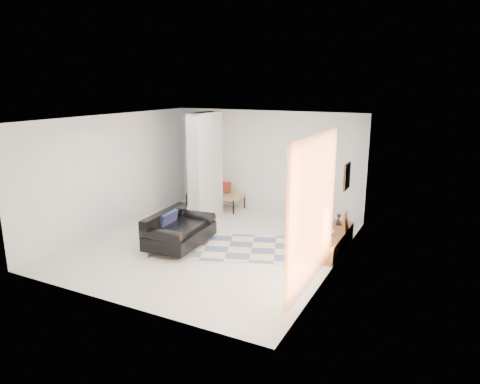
% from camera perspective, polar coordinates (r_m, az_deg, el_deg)
% --- Properties ---
extents(floor, '(6.00, 6.00, 0.00)m').
position_cam_1_polar(floor, '(9.67, -3.80, -6.98)').
color(floor, white).
rests_on(floor, ground).
extents(ceiling, '(6.00, 6.00, 0.00)m').
position_cam_1_polar(ceiling, '(9.04, -4.09, 9.81)').
color(ceiling, white).
rests_on(ceiling, wall_back).
extents(wall_back, '(6.00, 0.00, 6.00)m').
position_cam_1_polar(wall_back, '(11.88, 3.46, 4.05)').
color(wall_back, silver).
rests_on(wall_back, ground).
extents(wall_front, '(6.00, 0.00, 6.00)m').
position_cam_1_polar(wall_front, '(6.94, -16.68, -3.90)').
color(wall_front, silver).
rests_on(wall_front, ground).
extents(wall_left, '(0.00, 6.00, 6.00)m').
position_cam_1_polar(wall_left, '(10.89, -16.50, 2.56)').
color(wall_left, silver).
rests_on(wall_left, ground).
extents(wall_right, '(0.00, 6.00, 6.00)m').
position_cam_1_polar(wall_right, '(8.23, 12.76, -0.84)').
color(wall_right, silver).
rests_on(wall_right, ground).
extents(partition_column, '(0.35, 1.20, 2.80)m').
position_cam_1_polar(partition_column, '(11.15, -4.62, 3.36)').
color(partition_column, '#B2B8BA').
rests_on(partition_column, floor).
extents(hallway_door, '(0.85, 0.06, 2.04)m').
position_cam_1_polar(hallway_door, '(12.88, -5.25, 3.09)').
color(hallway_door, silver).
rests_on(hallway_door, floor).
extents(curtain, '(0.00, 2.55, 2.55)m').
position_cam_1_polar(curtain, '(7.17, 9.88, -2.51)').
color(curtain, orange).
rests_on(curtain, wall_right).
extents(wall_art, '(0.04, 0.45, 0.55)m').
position_cam_1_polar(wall_art, '(9.04, 14.08, 2.04)').
color(wall_art, '#3E2711').
rests_on(wall_art, wall_right).
extents(media_console, '(0.45, 1.82, 0.80)m').
position_cam_1_polar(media_console, '(9.48, 12.38, -6.40)').
color(media_console, brown).
rests_on(media_console, floor).
extents(loveseat, '(1.11, 1.75, 0.76)m').
position_cam_1_polar(loveseat, '(9.55, -8.33, -5.12)').
color(loveseat, silver).
rests_on(loveseat, floor).
extents(daybed, '(1.64, 0.75, 0.77)m').
position_cam_1_polar(daybed, '(12.39, -3.35, -0.15)').
color(daybed, black).
rests_on(daybed, floor).
extents(area_rug, '(2.88, 2.39, 0.01)m').
position_cam_1_polar(area_rug, '(9.44, 1.58, -7.45)').
color(area_rug, beige).
rests_on(area_rug, floor).
extents(cylinder_lamp, '(0.13, 0.13, 0.69)m').
position_cam_1_polar(cylinder_lamp, '(8.71, 11.34, -4.44)').
color(cylinder_lamp, silver).
rests_on(cylinder_lamp, media_console).
extents(bronze_figurine, '(0.14, 0.14, 0.25)m').
position_cam_1_polar(bronze_figurine, '(9.90, 13.01, -3.58)').
color(bronze_figurine, black).
rests_on(bronze_figurine, media_console).
extents(vase, '(0.23, 0.23, 0.21)m').
position_cam_1_polar(vase, '(9.21, 11.86, -4.99)').
color(vase, white).
rests_on(vase, media_console).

